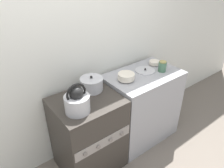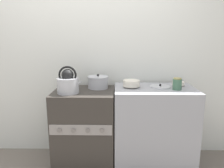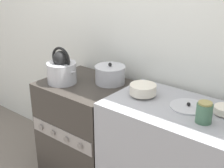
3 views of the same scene
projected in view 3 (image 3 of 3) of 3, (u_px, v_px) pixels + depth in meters
The scene contains 8 objects.
wall_back at pixel (114, 29), 2.54m from camera, with size 7.00×0.06×2.50m.
stove at pixel (87, 132), 2.59m from camera, with size 0.66×0.59×0.88m.
counter at pixel (170, 167), 2.13m from camera, with size 0.87×0.57×0.92m.
kettle at pixel (62, 69), 2.39m from camera, with size 0.28×0.23×0.29m.
cooking_pot at pixel (110, 75), 2.40m from camera, with size 0.24×0.24×0.16m.
enamel_bowl at pixel (143, 89), 2.10m from camera, with size 0.18×0.18×0.08m.
storage_jar at pixel (204, 113), 1.76m from camera, with size 0.09×0.09×0.13m.
loose_pot_lid at pixel (188, 106), 1.95m from camera, with size 0.23×0.23×0.03m.
Camera 3 is at (1.57, -1.34, 1.79)m, focal length 50.00 mm.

